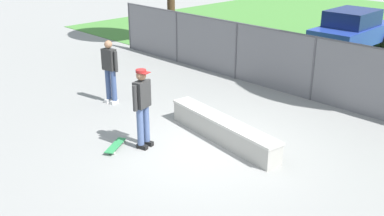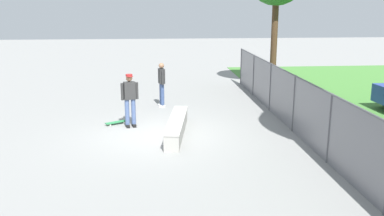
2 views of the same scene
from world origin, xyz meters
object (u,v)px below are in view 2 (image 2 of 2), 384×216
Objects in this scene: skateboarder at (130,98)px; skateboard at (116,122)px; bystander at (162,83)px; concrete_ledge at (177,126)px.

skateboarder reaches higher than skateboard.
concrete_ledge is at bearing 6.02° from bystander.
skateboarder is 3.10m from bystander.
concrete_ledge is 4.00m from bystander.
skateboarder reaches higher than concrete_ledge.
bystander reaches higher than skateboard.
skateboarder is 2.34× the size of skateboard.
skateboarder is (-1.02, -1.54, 0.76)m from concrete_ledge.
concrete_ledge reaches higher than skateboard.
skateboard is (-0.38, -0.53, -0.96)m from skateboarder.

